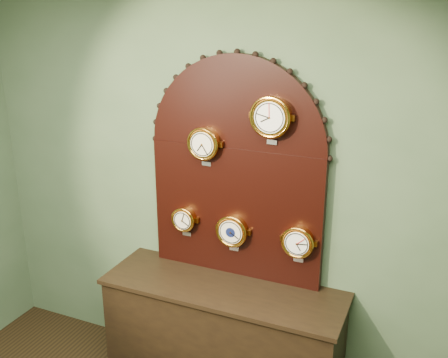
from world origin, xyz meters
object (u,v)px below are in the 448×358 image
at_px(roman_clock, 204,143).
at_px(arabic_clock, 271,117).
at_px(hygrometer, 184,219).
at_px(barometer, 232,231).
at_px(tide_clock, 298,242).
at_px(shop_counter, 223,341).
at_px(display_board, 236,163).

height_order(roman_clock, arabic_clock, arabic_clock).
relative_size(hygrometer, barometer, 0.83).
bearing_deg(arabic_clock, tide_clock, 0.32).
xyz_separation_m(hygrometer, tide_clock, (0.82, -0.00, -0.02)).
relative_size(roman_clock, tide_clock, 1.02).
distance_m(roman_clock, arabic_clock, 0.50).
height_order(shop_counter, tide_clock, tide_clock).
xyz_separation_m(display_board, roman_clock, (-0.20, -0.07, 0.13)).
bearing_deg(hygrometer, arabic_clock, -0.20).
bearing_deg(barometer, roman_clock, 179.94).
distance_m(shop_counter, display_board, 1.25).
relative_size(display_board, barometer, 5.58).
relative_size(hygrometer, tide_clock, 0.86).
bearing_deg(tide_clock, roman_clock, -179.99).
relative_size(shop_counter, roman_clock, 5.90).
xyz_separation_m(barometer, tide_clock, (0.45, 0.00, 0.01)).
bearing_deg(arabic_clock, hygrometer, 179.80).
bearing_deg(hygrometer, barometer, -0.22).
xyz_separation_m(display_board, tide_clock, (0.46, -0.07, -0.45)).
distance_m(hygrometer, tide_clock, 0.82).
bearing_deg(display_board, hygrometer, -169.74).
xyz_separation_m(display_board, hygrometer, (-0.36, -0.07, -0.43)).
height_order(barometer, tide_clock, same).
bearing_deg(roman_clock, display_board, 18.37).
relative_size(barometer, tide_clock, 1.03).
distance_m(barometer, tide_clock, 0.45).
bearing_deg(shop_counter, hygrometer, 156.75).
distance_m(arabic_clock, hygrometer, 0.99).
height_order(display_board, hygrometer, display_board).
bearing_deg(hygrometer, tide_clock, -0.07).
bearing_deg(tide_clock, shop_counter, -161.37).
height_order(shop_counter, arabic_clock, arabic_clock).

